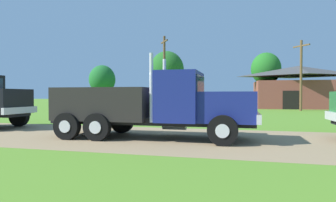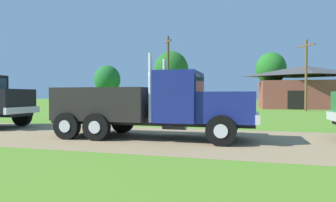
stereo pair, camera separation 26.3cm
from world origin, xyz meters
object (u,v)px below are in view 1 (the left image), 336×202
(utility_pole_far, at_px, (301,73))
(shed_building, at_px, (298,88))
(truck_foreground_white, at_px, (151,106))
(utility_pole_near, at_px, (164,71))

(utility_pole_far, bearing_deg, shed_building, 82.93)
(truck_foreground_white, xyz_separation_m, utility_pole_near, (-4.98, 20.21, 3.06))
(utility_pole_near, height_order, utility_pole_far, utility_pole_near)
(utility_pole_near, bearing_deg, shed_building, 31.94)
(utility_pole_near, bearing_deg, truck_foreground_white, -76.16)
(shed_building, relative_size, utility_pole_far, 1.52)
(truck_foreground_white, relative_size, utility_pole_near, 1.00)
(shed_building, distance_m, utility_pole_far, 6.93)
(truck_foreground_white, distance_m, utility_pole_near, 21.04)
(shed_building, distance_m, utility_pole_near, 17.98)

